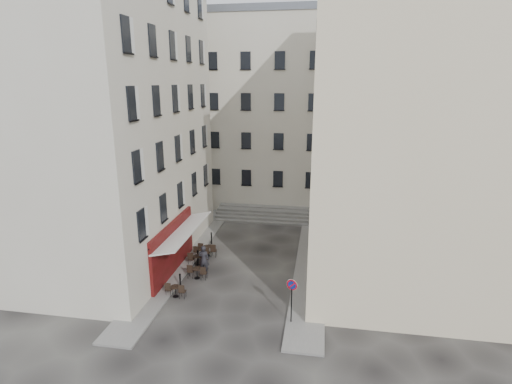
% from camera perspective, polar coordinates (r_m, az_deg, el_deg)
% --- Properties ---
extents(ground, '(90.00, 90.00, 0.00)m').
position_cam_1_polar(ground, '(25.63, -2.92, -13.06)').
color(ground, black).
rests_on(ground, ground).
extents(sidewalk_left, '(2.00, 22.00, 0.12)m').
position_cam_1_polar(sidewalk_left, '(30.21, -9.71, -8.52)').
color(sidewalk_left, slate).
rests_on(sidewalk_left, ground).
extents(sidewalk_right, '(2.00, 18.00, 0.12)m').
position_cam_1_polar(sidewalk_right, '(27.77, 7.72, -10.67)').
color(sidewalk_right, slate).
rests_on(sidewalk_right, ground).
extents(building_left, '(12.20, 16.20, 20.60)m').
position_cam_1_polar(building_left, '(29.44, -22.60, 10.57)').
color(building_left, beige).
rests_on(building_left, ground).
extents(building_right, '(12.20, 14.20, 18.60)m').
position_cam_1_polar(building_right, '(26.20, 21.88, 7.97)').
color(building_right, beige).
rests_on(building_right, ground).
extents(building_back, '(18.20, 10.20, 18.60)m').
position_cam_1_polar(building_back, '(41.49, 1.30, 11.46)').
color(building_back, beige).
rests_on(building_back, ground).
extents(cafe_storefront, '(1.74, 7.30, 3.50)m').
position_cam_1_polar(cafe_storefront, '(26.86, -11.61, -7.54)').
color(cafe_storefront, '#410E09').
rests_on(cafe_storefront, ground).
extents(stone_steps, '(9.00, 3.15, 0.80)m').
position_cam_1_polar(stone_steps, '(36.84, 1.30, -3.24)').
color(stone_steps, '#64625F').
rests_on(stone_steps, ground).
extents(bollard_near, '(0.12, 0.12, 0.98)m').
position_cam_1_polar(bollard_near, '(25.39, -10.78, -12.29)').
color(bollard_near, black).
rests_on(bollard_near, ground).
extents(bollard_mid, '(0.12, 0.12, 0.98)m').
position_cam_1_polar(bollard_mid, '(28.35, -8.33, -9.09)').
color(bollard_mid, black).
rests_on(bollard_mid, ground).
extents(bollard_far, '(0.12, 0.12, 0.98)m').
position_cam_1_polar(bollard_far, '(31.41, -6.39, -6.50)').
color(bollard_far, black).
rests_on(bollard_far, ground).
extents(no_parking_sign, '(0.55, 0.22, 2.55)m').
position_cam_1_polar(no_parking_sign, '(21.15, 5.12, -14.16)').
color(no_parking_sign, black).
rests_on(no_parking_sign, ground).
extents(bistro_table_a, '(1.23, 0.58, 0.87)m').
position_cam_1_polar(bistro_table_a, '(24.54, -11.40, -13.58)').
color(bistro_table_a, black).
rests_on(bistro_table_a, ground).
extents(bistro_table_b, '(1.29, 0.60, 0.91)m').
position_cam_1_polar(bistro_table_b, '(26.35, -8.40, -11.24)').
color(bistro_table_b, black).
rests_on(bistro_table_b, ground).
extents(bistro_table_c, '(1.35, 0.63, 0.95)m').
position_cam_1_polar(bistro_table_c, '(27.98, -8.34, -9.53)').
color(bistro_table_c, black).
rests_on(bistro_table_c, ground).
extents(bistro_table_d, '(1.19, 0.56, 0.84)m').
position_cam_1_polar(bistro_table_d, '(29.24, -7.75, -8.48)').
color(bistro_table_d, black).
rests_on(bistro_table_d, ground).
extents(bistro_table_e, '(1.36, 0.64, 0.95)m').
position_cam_1_polar(bistro_table_e, '(29.40, -6.93, -8.19)').
color(bistro_table_e, black).
rests_on(bistro_table_e, ground).
extents(pedestrian, '(0.72, 0.47, 1.97)m').
position_cam_1_polar(pedestrian, '(26.74, -7.46, -9.55)').
color(pedestrian, black).
rests_on(pedestrian, ground).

